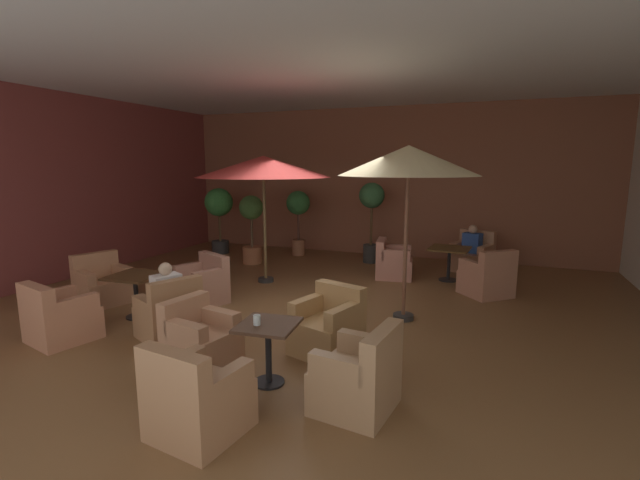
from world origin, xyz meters
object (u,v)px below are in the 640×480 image
at_px(armchair_front_right_south, 393,263).
at_px(patron_blue_shirt, 166,289).
at_px(armchair_front_right_east, 472,257).
at_px(armchair_mid_center_east, 60,319).
at_px(cafe_table_front_right, 449,254).
at_px(armchair_front_right_north, 487,279).
at_px(patio_umbrella_center_beige, 408,162).
at_px(potted_tree_left_corner, 252,223).
at_px(potted_tree_right_corner, 219,209).
at_px(potted_tree_mid_left, 372,208).
at_px(cafe_table_mid_center, 135,283).
at_px(cafe_table_front_left, 268,339).
at_px(iced_drink_cup, 257,320).
at_px(armchair_mid_center_south, 169,316).
at_px(armchair_mid_center_north, 103,285).
at_px(armchair_mid_center_west, 203,285).
at_px(armchair_front_left_east, 200,338).
at_px(armchair_front_left_west, 359,379).
at_px(potted_tree_mid_right, 298,210).
at_px(armchair_front_left_south, 197,401).
at_px(patio_umbrella_tall_red, 263,167).
at_px(armchair_front_left_north, 328,327).
at_px(patron_by_window, 472,241).

height_order(armchair_front_right_south, patron_blue_shirt, patron_blue_shirt).
height_order(armchair_front_right_east, armchair_mid_center_east, armchair_front_right_east).
xyz_separation_m(cafe_table_front_right, armchair_mid_center_east, (-4.65, -5.25, -0.24)).
distance_m(armchair_front_right_north, patio_umbrella_center_beige, 3.02).
xyz_separation_m(armchair_front_right_north, potted_tree_left_corner, (-5.41, 0.82, 0.67)).
bearing_deg(potted_tree_right_corner, armchair_front_right_south, -10.11).
bearing_deg(potted_tree_mid_left, cafe_table_mid_center, -114.89).
xyz_separation_m(cafe_table_front_left, armchair_mid_center_east, (-3.23, 0.02, -0.20)).
relative_size(armchair_front_right_east, armchair_front_right_south, 1.21).
bearing_deg(iced_drink_cup, armchair_mid_center_south, 157.96).
bearing_deg(armchair_front_right_north, armchair_mid_center_south, -137.61).
bearing_deg(cafe_table_mid_center, armchair_mid_center_north, 162.06).
relative_size(cafe_table_front_left, armchair_front_right_east, 0.68).
bearing_deg(armchair_mid_center_west, armchair_front_left_east, -54.71).
bearing_deg(potted_tree_right_corner, armchair_front_right_east, 3.36).
xyz_separation_m(potted_tree_right_corner, iced_drink_cup, (4.57, -6.05, -0.46)).
height_order(cafe_table_front_left, armchair_front_left_west, armchair_front_left_west).
distance_m(armchair_front_left_west, cafe_table_front_right, 5.42).
bearing_deg(potted_tree_mid_right, potted_tree_right_corner, -165.73).
relative_size(cafe_table_front_left, patio_umbrella_center_beige, 0.26).
xyz_separation_m(armchair_front_right_south, potted_tree_mid_left, (-0.82, 1.26, 1.04)).
height_order(armchair_front_left_south, armchair_front_right_south, armchair_front_left_south).
xyz_separation_m(armchair_front_right_east, armchair_mid_center_west, (-4.30, -4.17, -0.02)).
relative_size(patio_umbrella_center_beige, patron_blue_shirt, 4.17).
bearing_deg(armchair_front_left_west, armchair_front_left_south, -142.70).
height_order(patio_umbrella_tall_red, potted_tree_mid_right, patio_umbrella_tall_red).
bearing_deg(armchair_front_left_west, armchair_mid_center_west, 146.67).
bearing_deg(armchair_front_left_north, armchair_front_right_south, 90.49).
distance_m(armchair_front_left_east, armchair_front_right_north, 5.31).
relative_size(armchair_front_right_north, armchair_mid_center_south, 1.10).
distance_m(armchair_front_left_south, potted_tree_mid_left, 7.50).
distance_m(armchair_mid_center_east, patio_umbrella_center_beige, 5.38).
xyz_separation_m(armchair_front_left_east, armchair_front_left_south, (0.91, -1.27, 0.04)).
bearing_deg(patron_blue_shirt, armchair_front_right_north, 41.99).
relative_size(potted_tree_left_corner, potted_tree_mid_left, 0.85).
relative_size(armchair_front_right_south, potted_tree_right_corner, 0.48).
bearing_deg(potted_tree_left_corner, armchair_front_right_east, 12.70).
bearing_deg(potted_tree_mid_left, armchair_front_left_east, -94.84).
bearing_deg(armchair_mid_center_west, armchair_front_right_east, 44.12).
bearing_deg(armchair_front_right_north, armchair_front_left_south, -113.18).
distance_m(armchair_front_right_east, patio_umbrella_tall_red, 5.10).
bearing_deg(armchair_front_right_east, armchair_front_right_south, -140.92).
distance_m(armchair_front_left_north, potted_tree_mid_right, 6.25).
bearing_deg(armchair_mid_center_east, potted_tree_right_corner, 103.53).
height_order(armchair_front_left_north, potted_tree_mid_right, potted_tree_mid_right).
xyz_separation_m(cafe_table_front_right, potted_tree_right_corner, (-6.08, 0.71, 0.66)).
bearing_deg(patron_blue_shirt, patio_umbrella_tall_red, 92.61).
bearing_deg(cafe_table_mid_center, patron_by_window, 47.27).
relative_size(armchair_front_left_west, armchair_mid_center_east, 0.95).
bearing_deg(cafe_table_mid_center, armchair_front_left_south, -38.19).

